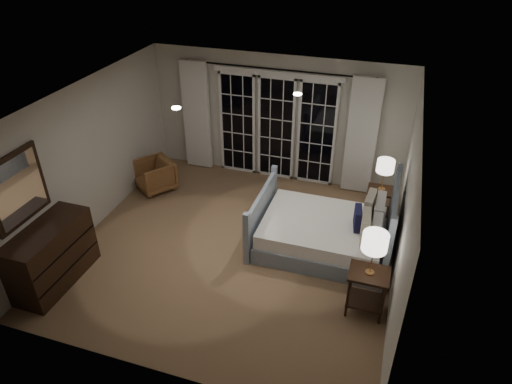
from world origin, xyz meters
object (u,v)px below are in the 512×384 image
(nightstand_left, at_px, (367,286))
(lamp_left, at_px, (375,242))
(lamp_right, at_px, (386,166))
(armchair, at_px, (155,175))
(bed, at_px, (326,232))
(dresser, at_px, (52,255))
(nightstand_right, at_px, (380,200))

(nightstand_left, bearing_deg, lamp_left, 153.43)
(lamp_right, distance_m, armchair, 4.33)
(bed, xyz_separation_m, lamp_right, (0.73, 1.10, 0.75))
(bed, distance_m, lamp_right, 1.52)
(lamp_left, height_order, dresser, lamp_left)
(lamp_left, bearing_deg, bed, 122.23)
(armchair, height_order, dresser, dresser)
(nightstand_left, distance_m, dresser, 4.47)
(nightstand_left, bearing_deg, armchair, 154.80)
(lamp_right, bearing_deg, dresser, -144.95)
(lamp_right, bearing_deg, nightstand_right, 90.00)
(bed, distance_m, lamp_left, 1.67)
(armchair, relative_size, dresser, 0.51)
(bed, bearing_deg, lamp_left, -57.77)
(nightstand_right, distance_m, lamp_left, 2.44)
(armchair, bearing_deg, dresser, -56.39)
(dresser, bearing_deg, armchair, 87.33)
(nightstand_left, distance_m, nightstand_right, 2.31)
(bed, height_order, armchair, bed)
(bed, distance_m, nightstand_left, 1.43)
(nightstand_right, distance_m, dresser, 5.36)
(nightstand_left, xyz_separation_m, dresser, (-4.41, -0.77, 0.01))
(nightstand_right, height_order, dresser, dresser)
(nightstand_left, bearing_deg, bed, 122.23)
(lamp_right, distance_m, dresser, 5.39)
(lamp_left, distance_m, lamp_right, 2.31)
(nightstand_left, distance_m, armchair, 4.73)
(nightstand_left, relative_size, armchair, 1.02)
(nightstand_right, xyz_separation_m, dresser, (-4.38, -3.07, 0.07))
(bed, bearing_deg, lamp_right, 56.41)
(bed, xyz_separation_m, armchair, (-3.52, 0.81, -0.01))
(bed, distance_m, dresser, 4.15)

